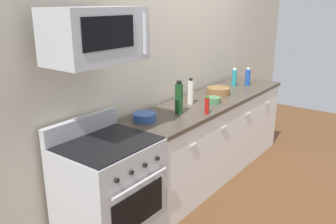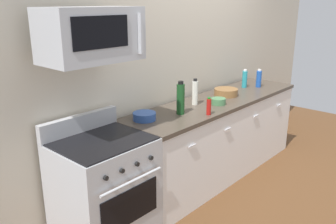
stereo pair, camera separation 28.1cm
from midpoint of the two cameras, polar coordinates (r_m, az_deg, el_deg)
name	(u,v)px [view 2 (the right image)]	position (r m, az deg, el deg)	size (l,w,h in m)	color
ground_plane	(216,173)	(4.43, 9.45, -9.57)	(6.80, 6.80, 0.00)	brown
back_wall	(191,58)	(4.23, 5.65, 8.61)	(5.67, 0.10, 2.70)	beige
counter_unit	(217,137)	(4.24, 9.77, -4.03)	(2.58, 0.66, 0.92)	white
range_oven	(104,190)	(3.09, -7.57, -12.32)	(0.76, 0.69, 1.07)	#B7BABF
microwave	(91,35)	(2.73, -9.28, 12.11)	(0.74, 0.44, 0.40)	#B7BABF
bottle_vinegar_white	(195,92)	(3.82, 6.45, 3.12)	(0.06, 0.06, 0.28)	silver
bottle_wine_green	(181,99)	(3.48, 4.34, 2.13)	(0.08, 0.08, 0.33)	#19471E
bottle_dish_soap	(245,79)	(4.71, 13.85, 5.15)	(0.06, 0.06, 0.24)	teal
bottle_soda_blue	(259,79)	(4.78, 15.99, 5.14)	(0.07, 0.07, 0.23)	#1E4CA5
bottle_hot_sauce_red	(209,107)	(3.51, 8.84, 0.85)	(0.05, 0.05, 0.18)	#B21914
bowl_green_glaze	(218,101)	(3.89, 10.13, 1.70)	(0.16, 0.16, 0.07)	#477A4C
bowl_blue_mixing	(144,116)	(3.33, -1.40, -0.67)	(0.22, 0.22, 0.07)	#2D519E
bowl_wooden_salad	(226,92)	(4.27, 11.13, 3.16)	(0.28, 0.28, 0.08)	brown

